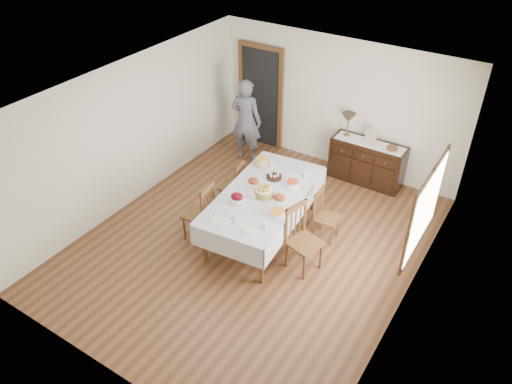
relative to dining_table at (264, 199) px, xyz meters
The scene contains 26 objects.
ground 0.78m from the dining_table, 97.16° to the right, with size 6.00×6.00×0.00m, color brown.
room_shell 0.94m from the dining_table, 139.78° to the left, with size 5.02×6.02×2.65m.
dining_table is the anchor object (origin of this frame).
chair_left_near 1.03m from the dining_table, 143.05° to the right, with size 0.49×0.49×1.05m.
chair_left_far 1.01m from the dining_table, 154.36° to the left, with size 0.43×0.43×0.90m.
chair_right_near 0.96m from the dining_table, 20.46° to the right, with size 0.56×0.56×1.09m.
chair_right_far 1.04m from the dining_table, 29.07° to the left, with size 0.39×0.39×0.90m.
sideboard 2.59m from the dining_table, 71.91° to the left, with size 1.40×0.51×0.84m.
person 2.52m from the dining_table, 129.75° to the left, with size 0.58×0.37×1.85m, color slate.
bread_basket 0.19m from the dining_table, 53.88° to the right, with size 0.30×0.30×0.19m.
egg_basket 0.50m from the dining_table, 101.20° to the left, with size 0.25×0.25×0.11m.
ham_platter_a 0.37m from the dining_table, 150.06° to the left, with size 0.32×0.32×0.11m.
ham_platter_b 0.32m from the dining_table, ahead, with size 0.27×0.27×0.11m.
beet_bowl 0.49m from the dining_table, 120.15° to the right, with size 0.25×0.25×0.15m.
carrot_bowl 0.55m from the dining_table, 59.65° to the left, with size 0.24×0.24×0.09m.
pineapple_bowl 0.88m from the dining_table, 124.01° to the left, with size 0.27×0.27×0.14m.
casserole_dish 0.59m from the dining_table, 36.58° to the right, with size 0.25×0.25×0.07m.
butter_dish 0.24m from the dining_table, 119.19° to the right, with size 0.15×0.10×0.07m.
setting_left 0.90m from the dining_table, 97.84° to the right, with size 0.43×0.31×0.10m.
setting_right 0.91m from the dining_table, 65.89° to the right, with size 0.43×0.31×0.10m.
glass_far_a 0.82m from the dining_table, 112.05° to the left, with size 0.06×0.06×0.10m.
glass_far_b 0.87m from the dining_table, 67.28° to the left, with size 0.07×0.07×0.11m.
runner 2.56m from the dining_table, 71.48° to the left, with size 1.30×0.35×0.01m.
table_lamp 2.55m from the dining_table, 82.76° to the left, with size 0.26×0.26×0.46m.
picture_frame 2.56m from the dining_table, 71.31° to the left, with size 0.22×0.08×0.28m.
deco_bowl 2.72m from the dining_table, 62.98° to the left, with size 0.20×0.20×0.06m.
Camera 1 is at (3.43, -5.26, 5.37)m, focal length 35.00 mm.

